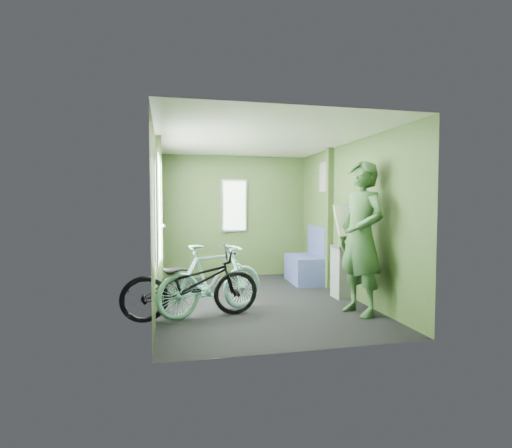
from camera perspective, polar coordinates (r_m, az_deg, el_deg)
The scene contains 6 objects.
room at distance 5.69m, azimuth -0.23°, elevation 3.34°, with size 4.00×4.02×2.31m.
bicycle_black at distance 5.02m, azimuth -9.12°, elevation -13.26°, with size 0.58×1.67×0.88m, color black.
bicycle_mint at distance 5.18m, azimuth -6.25°, elevation -12.71°, with size 0.42×1.50×0.90m, color #91E4DA.
passenger at distance 5.17m, azimuth 14.77°, elevation -1.94°, with size 0.64×0.81×1.93m.
waste_box at distance 6.07m, azimuth 12.17°, elevation -6.67°, with size 0.23×0.32×0.78m, color gray.
bench_seat at distance 7.15m, azimuth 7.21°, elevation -5.94°, with size 0.57×0.96×0.99m.
Camera 1 is at (-1.27, -5.52, 1.40)m, focal length 28.00 mm.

